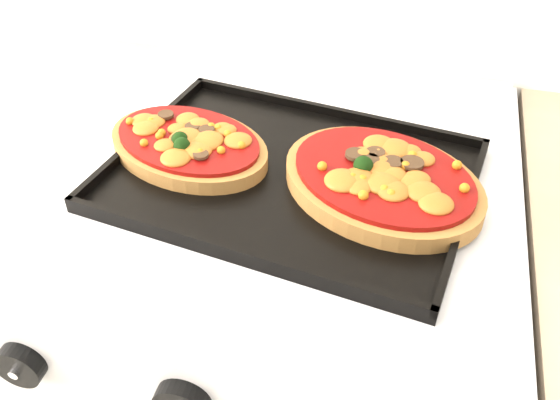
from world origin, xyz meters
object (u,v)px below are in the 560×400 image
(stove, at_px, (282,374))
(pizza_right, at_px, (383,179))
(baking_tray, at_px, (290,174))
(pizza_left, at_px, (188,143))

(stove, xyz_separation_m, pizza_right, (0.13, -0.04, 0.48))
(baking_tray, relative_size, pizza_left, 1.93)
(baking_tray, xyz_separation_m, pizza_left, (-0.14, 0.01, 0.01))
(stove, height_order, baking_tray, baking_tray)
(pizza_right, bearing_deg, stove, 162.27)
(baking_tray, height_order, pizza_right, pizza_right)
(stove, relative_size, baking_tray, 2.13)
(stove, relative_size, pizza_right, 3.67)
(pizza_right, bearing_deg, baking_tray, 178.48)
(stove, xyz_separation_m, pizza_left, (-0.12, -0.03, 0.48))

